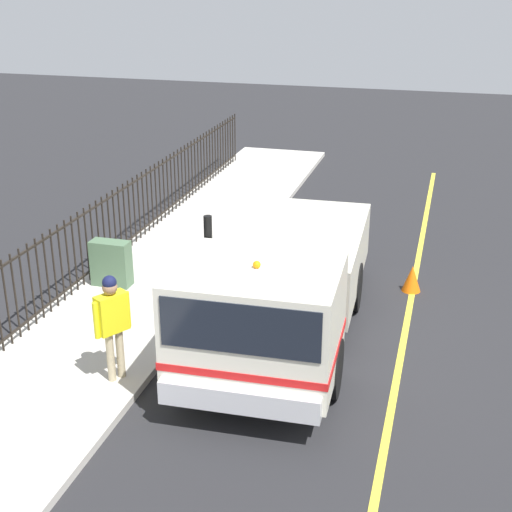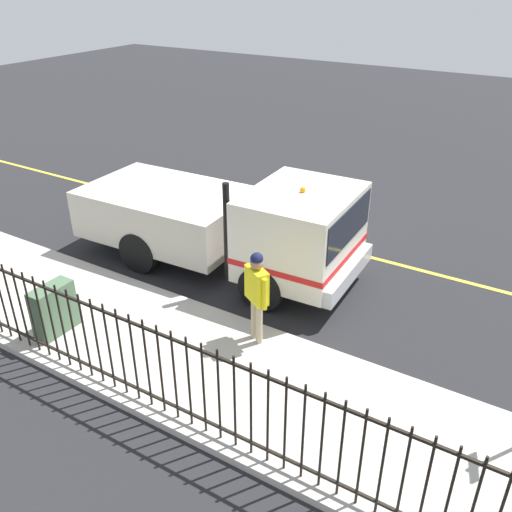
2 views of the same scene
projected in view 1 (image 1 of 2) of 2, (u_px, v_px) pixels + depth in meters
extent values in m
plane|color=#232326|center=(298.00, 327.00, 13.47)|extent=(57.46, 57.46, 0.00)
cube|color=#B7B2A8|center=(132.00, 302.00, 14.29)|extent=(2.98, 26.12, 0.13)
cube|color=yellow|center=(404.00, 340.00, 12.98)|extent=(0.12, 23.51, 0.01)
cube|color=silver|center=(257.00, 320.00, 10.79)|extent=(2.54, 2.14, 1.72)
cube|color=black|center=(257.00, 298.00, 10.65)|extent=(2.35, 2.17, 0.76)
cube|color=beige|center=(297.00, 256.00, 14.02)|extent=(2.61, 3.93, 1.10)
cube|color=silver|center=(239.00, 400.00, 10.06)|extent=(2.35, 0.29, 0.36)
cube|color=red|center=(257.00, 342.00, 10.94)|extent=(2.57, 2.16, 0.12)
cylinder|color=black|center=(331.00, 368.00, 11.15)|extent=(0.34, 0.97, 0.96)
cylinder|color=black|center=(194.00, 352.00, 11.63)|extent=(0.34, 0.97, 0.96)
cylinder|color=black|center=(353.00, 287.00, 13.99)|extent=(0.34, 0.97, 0.96)
cylinder|color=black|center=(242.00, 276.00, 14.47)|extent=(0.34, 0.97, 0.96)
sphere|color=orange|center=(257.00, 265.00, 10.45)|extent=(0.12, 0.12, 0.12)
cylinder|color=black|center=(209.00, 274.00, 11.97)|extent=(0.14, 0.14, 2.06)
cube|color=yellow|center=(112.00, 313.00, 11.11)|extent=(0.46, 0.55, 0.63)
sphere|color=#997051|center=(110.00, 287.00, 10.94)|extent=(0.23, 0.23, 0.23)
sphere|color=#14193F|center=(109.00, 283.00, 10.91)|extent=(0.22, 0.22, 0.22)
cylinder|color=tan|center=(111.00, 357.00, 11.33)|extent=(0.13, 0.13, 0.85)
cylinder|color=tan|center=(120.00, 353.00, 11.44)|extent=(0.13, 0.13, 0.85)
cylinder|color=yellow|center=(96.00, 321.00, 10.94)|extent=(0.09, 0.09, 0.60)
cylinder|color=yellow|center=(127.00, 309.00, 11.30)|extent=(0.09, 0.09, 0.60)
cylinder|color=black|center=(235.00, 137.00, 24.19)|extent=(0.04, 0.04, 1.60)
cylinder|color=black|center=(233.00, 139.00, 23.95)|extent=(0.04, 0.04, 1.60)
cylinder|color=black|center=(230.00, 141.00, 23.72)|extent=(0.04, 0.04, 1.60)
cylinder|color=black|center=(228.00, 142.00, 23.49)|extent=(0.04, 0.04, 1.60)
cylinder|color=black|center=(226.00, 144.00, 23.25)|extent=(0.04, 0.04, 1.60)
cylinder|color=black|center=(223.00, 146.00, 23.02)|extent=(0.04, 0.04, 1.60)
cylinder|color=black|center=(221.00, 148.00, 22.79)|extent=(0.04, 0.04, 1.60)
cylinder|color=black|center=(218.00, 150.00, 22.55)|extent=(0.04, 0.04, 1.60)
cylinder|color=black|center=(215.00, 152.00, 22.32)|extent=(0.04, 0.04, 1.60)
cylinder|color=black|center=(213.00, 154.00, 22.09)|extent=(0.04, 0.04, 1.60)
cylinder|color=black|center=(210.00, 156.00, 21.85)|extent=(0.04, 0.04, 1.60)
cylinder|color=black|center=(207.00, 158.00, 21.62)|extent=(0.04, 0.04, 1.60)
cylinder|color=black|center=(204.00, 160.00, 21.39)|extent=(0.04, 0.04, 1.60)
cylinder|color=black|center=(201.00, 162.00, 21.15)|extent=(0.04, 0.04, 1.60)
cylinder|color=black|center=(198.00, 164.00, 20.92)|extent=(0.04, 0.04, 1.60)
cylinder|color=black|center=(195.00, 166.00, 20.69)|extent=(0.04, 0.04, 1.60)
cylinder|color=black|center=(192.00, 168.00, 20.45)|extent=(0.04, 0.04, 1.60)
cylinder|color=black|center=(189.00, 171.00, 20.22)|extent=(0.04, 0.04, 1.60)
cylinder|color=black|center=(185.00, 173.00, 19.99)|extent=(0.04, 0.04, 1.60)
cylinder|color=black|center=(182.00, 176.00, 19.75)|extent=(0.04, 0.04, 1.60)
cylinder|color=black|center=(179.00, 178.00, 19.52)|extent=(0.04, 0.04, 1.60)
cylinder|color=black|center=(175.00, 181.00, 19.29)|extent=(0.04, 0.04, 1.60)
cylinder|color=black|center=(171.00, 183.00, 19.05)|extent=(0.04, 0.04, 1.60)
cylinder|color=black|center=(168.00, 186.00, 18.82)|extent=(0.04, 0.04, 1.60)
cylinder|color=black|center=(164.00, 189.00, 18.59)|extent=(0.04, 0.04, 1.60)
cylinder|color=black|center=(160.00, 192.00, 18.35)|extent=(0.04, 0.04, 1.60)
cylinder|color=black|center=(156.00, 194.00, 18.12)|extent=(0.04, 0.04, 1.60)
cylinder|color=black|center=(152.00, 197.00, 17.89)|extent=(0.04, 0.04, 1.60)
cylinder|color=black|center=(148.00, 200.00, 17.66)|extent=(0.04, 0.04, 1.60)
cylinder|color=black|center=(143.00, 204.00, 17.42)|extent=(0.04, 0.04, 1.60)
cylinder|color=black|center=(139.00, 207.00, 17.19)|extent=(0.04, 0.04, 1.60)
cylinder|color=black|center=(134.00, 210.00, 16.96)|extent=(0.04, 0.04, 1.60)
cylinder|color=black|center=(130.00, 214.00, 16.72)|extent=(0.04, 0.04, 1.60)
cylinder|color=black|center=(125.00, 217.00, 16.49)|extent=(0.04, 0.04, 1.60)
cylinder|color=black|center=(120.00, 221.00, 16.26)|extent=(0.04, 0.04, 1.60)
cylinder|color=black|center=(115.00, 224.00, 16.02)|extent=(0.04, 0.04, 1.60)
cylinder|color=black|center=(110.00, 228.00, 15.79)|extent=(0.04, 0.04, 1.60)
cylinder|color=black|center=(104.00, 232.00, 15.56)|extent=(0.04, 0.04, 1.60)
cylinder|color=black|center=(99.00, 236.00, 15.32)|extent=(0.04, 0.04, 1.60)
cylinder|color=black|center=(93.00, 240.00, 15.09)|extent=(0.04, 0.04, 1.60)
cylinder|color=black|center=(87.00, 245.00, 14.86)|extent=(0.04, 0.04, 1.60)
cylinder|color=black|center=(81.00, 249.00, 14.62)|extent=(0.04, 0.04, 1.60)
cylinder|color=black|center=(74.00, 254.00, 14.39)|extent=(0.04, 0.04, 1.60)
cylinder|color=black|center=(68.00, 258.00, 14.16)|extent=(0.04, 0.04, 1.60)
cylinder|color=black|center=(61.00, 263.00, 13.92)|extent=(0.04, 0.04, 1.60)
cylinder|color=black|center=(54.00, 268.00, 13.69)|extent=(0.04, 0.04, 1.60)
cylinder|color=black|center=(47.00, 273.00, 13.46)|extent=(0.04, 0.04, 1.60)
cylinder|color=black|center=(39.00, 279.00, 13.22)|extent=(0.04, 0.04, 1.60)
cylinder|color=black|center=(32.00, 284.00, 12.99)|extent=(0.04, 0.04, 1.60)
cylinder|color=black|center=(24.00, 290.00, 12.76)|extent=(0.04, 0.04, 1.60)
cylinder|color=black|center=(15.00, 296.00, 12.52)|extent=(0.04, 0.04, 1.60)
cylinder|color=black|center=(7.00, 303.00, 12.29)|extent=(0.04, 0.04, 1.60)
cube|color=black|center=(68.00, 224.00, 14.02)|extent=(0.04, 22.20, 0.04)
cube|color=black|center=(74.00, 284.00, 14.50)|extent=(0.04, 22.20, 0.04)
cube|color=#4C6B4C|center=(111.00, 263.00, 14.76)|extent=(0.81, 0.36, 0.96)
cone|color=orange|center=(412.00, 278.00, 14.86)|extent=(0.39, 0.39, 0.56)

